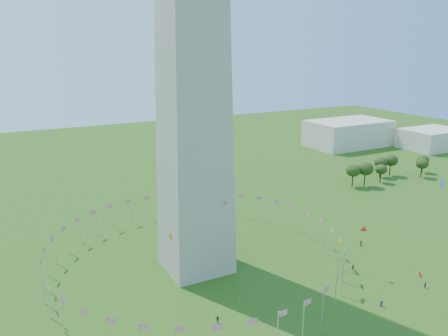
{
  "coord_description": "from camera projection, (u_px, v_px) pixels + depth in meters",
  "views": [
    {
      "loc": [
        -45.09,
        -52.12,
        59.51
      ],
      "look_at": [
        0.98,
        35.0,
        32.4
      ],
      "focal_mm": 35.0,
      "sensor_mm": 36.0,
      "label": 1
    }
  ],
  "objects": [
    {
      "name": "tree_line_east",
      "position": [
        384.0,
        170.0,
        202.38
      ],
      "size": [
        53.17,
        15.45,
        10.9
      ],
      "color": "#2F4918",
      "rests_on": "ground"
    },
    {
      "name": "gov_building_east_b",
      "position": [
        432.0,
        139.0,
        266.86
      ],
      "size": [
        35.0,
        25.0,
        12.0
      ],
      "primitive_type": "cube",
      "color": "beige",
      "rests_on": "ground"
    },
    {
      "name": "flag_ring",
      "position": [
        196.0,
        252.0,
        121.96
      ],
      "size": [
        80.24,
        80.24,
        9.0
      ],
      "color": "silver",
      "rests_on": "ground"
    },
    {
      "name": "gov_building_east_a",
      "position": [
        348.0,
        133.0,
        273.87
      ],
      "size": [
        50.0,
        30.0,
        16.0
      ],
      "primitive_type": "cube",
      "color": "beige",
      "rests_on": "ground"
    },
    {
      "name": "kites_aloft",
      "position": [
        274.0,
        241.0,
        100.15
      ],
      "size": [
        103.74,
        64.18,
        29.87
      ],
      "color": "red",
      "rests_on": "ground"
    }
  ]
}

